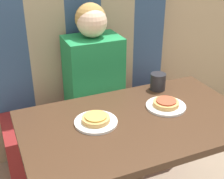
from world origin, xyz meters
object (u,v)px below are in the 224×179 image
object	(u,v)px
person	(93,62)
plate_right	(166,106)
drinking_cup	(158,82)
pizza_left	(96,119)
pizza_right	(166,103)
plate_left	(96,122)

from	to	relation	value
person	plate_right	size ratio (longest dim) A/B	3.35
plate_right	drinking_cup	distance (m)	0.21
pizza_left	pizza_right	xyz separation A→B (m)	(0.38, 0.00, 0.00)
person	pizza_right	distance (m)	0.59
plate_left	drinking_cup	bearing A→B (deg)	23.68
person	drinking_cup	xyz separation A→B (m)	(0.26, -0.36, -0.03)
person	drinking_cup	distance (m)	0.44
pizza_left	drinking_cup	xyz separation A→B (m)	(0.45, 0.20, 0.02)
person	pizza_right	world-z (taller)	person
person	plate_left	bearing A→B (deg)	-108.87
person	plate_right	world-z (taller)	person
plate_right	drinking_cup	size ratio (longest dim) A/B	2.13
pizza_left	plate_left	bearing A→B (deg)	-90.00
plate_right	pizza_left	xyz separation A→B (m)	(-0.38, 0.00, 0.02)
pizza_right	drinking_cup	distance (m)	0.21
drinking_cup	plate_right	bearing A→B (deg)	-108.99
person	plate_right	distance (m)	0.59
pizza_left	drinking_cup	world-z (taller)	drinking_cup
pizza_right	plate_left	bearing A→B (deg)	-180.00
person	pizza_right	bearing A→B (deg)	-71.13
pizza_left	pizza_right	distance (m)	0.38
plate_left	drinking_cup	size ratio (longest dim) A/B	2.13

